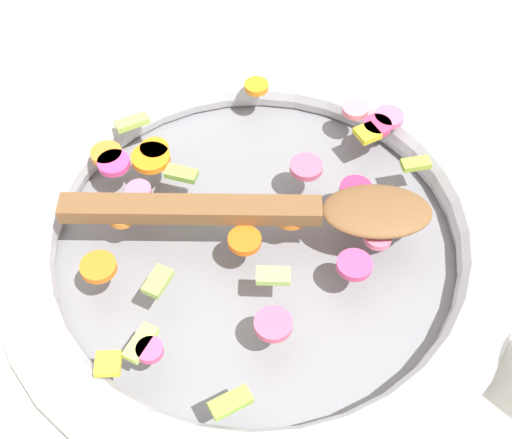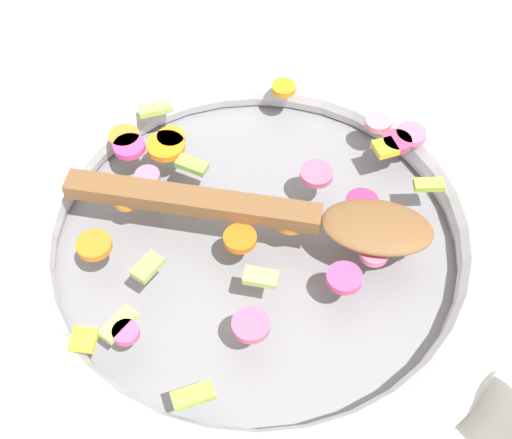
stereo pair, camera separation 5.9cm
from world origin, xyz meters
The scene contains 4 objects.
ground_plane centered at (0.00, 0.00, 0.00)m, with size 4.00×4.00×0.00m, color silver.
skillet centered at (0.00, 0.00, 0.02)m, with size 0.44×0.44×0.05m.
chopped_vegetables centered at (0.01, 0.02, 0.05)m, with size 0.37×0.28×0.01m.
wooden_spoon centered at (0.02, -0.02, 0.06)m, with size 0.24×0.24×0.01m.
Camera 1 is at (-0.25, -0.26, 0.52)m, focal length 50.00 mm.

